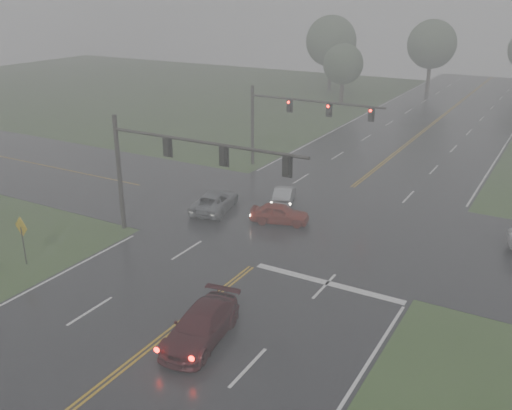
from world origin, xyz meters
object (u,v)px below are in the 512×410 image
Objects in this scene: car_grey at (215,211)px; sedan_red at (280,223)px; sedan_maroon at (201,340)px; signal_gantry_far at (290,114)px; sedan_silver at (284,203)px; signal_gantry_near at (169,159)px.

sedan_red is at bearing 170.47° from car_grey.
signal_gantry_far is at bearing 99.76° from sedan_maroon.
car_grey reaches higher than sedan_silver.
sedan_silver is 0.28× the size of signal_gantry_near.
car_grey reaches higher than sedan_red.
car_grey is (-8.36, 13.67, 0.00)m from sedan_maroon.
sedan_silver is (-1.50, 3.59, 0.00)m from sedan_red.
signal_gantry_far is at bearing 91.38° from signal_gantry_near.
sedan_red is at bearing 52.44° from signal_gantry_near.
sedan_red is 0.80× the size of car_grey.
sedan_silver is 0.31× the size of signal_gantry_far.
signal_gantry_near is at bearing 125.69° from sedan_red.
signal_gantry_near is 16.99m from signal_gantry_far.
sedan_silver is at bearing 72.47° from signal_gantry_near.
car_grey is 0.37× the size of signal_gantry_near.
sedan_red is 9.06m from signal_gantry_near.
sedan_silver is at bearing -145.26° from car_grey.
signal_gantry_near reaches higher than signal_gantry_far.
sedan_maroon is at bearing 86.28° from sedan_silver.
sedan_red is 0.33× the size of signal_gantry_far.
sedan_maroon reaches higher than car_grey.
signal_gantry_far is at bearing -84.90° from sedan_silver.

